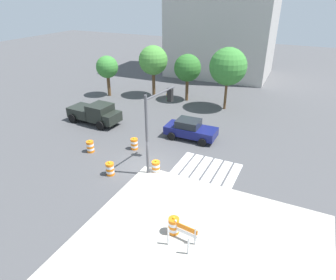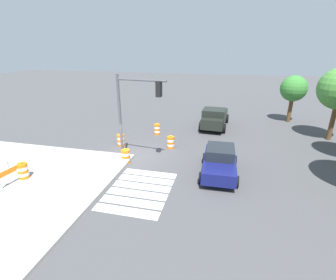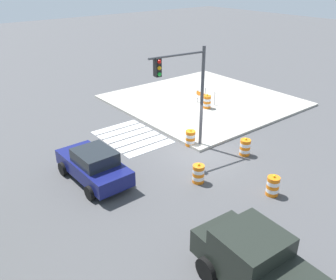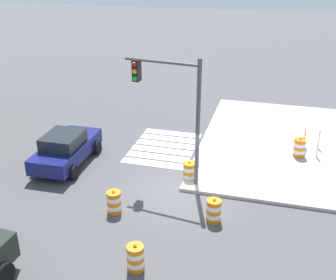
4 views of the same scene
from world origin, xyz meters
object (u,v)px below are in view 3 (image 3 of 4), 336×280
traffic_barrel_median_near (245,147)px  traffic_light_pole (185,82)px  traffic_barrel_crosswalk_end (190,138)px  construction_barricade (204,97)px  sports_car (94,165)px  pickup_truck (263,269)px  traffic_barrel_median_far (273,186)px  traffic_barrel_on_sidewalk (207,102)px  traffic_barrel_near_corner (198,174)px

traffic_barrel_median_near → traffic_light_pole: traffic_light_pole is taller
traffic_barrel_crosswalk_end → construction_barricade: construction_barricade is taller
sports_car → construction_barricade: 11.87m
pickup_truck → construction_barricade: pickup_truck is taller
pickup_truck → traffic_barrel_crosswalk_end: size_ratio=5.16×
traffic_barrel_median_far → traffic_barrel_on_sidewalk: 10.81m
traffic_barrel_median_far → construction_barricade: construction_barricade is taller
pickup_truck → traffic_barrel_median_far: 5.69m
construction_barricade → traffic_light_pole: (-4.49, 5.83, 3.19)m
traffic_barrel_median_far → traffic_light_pole: 6.68m
traffic_barrel_median_near → traffic_barrel_median_far: same height
traffic_barrel_median_far → traffic_barrel_near_corner: bearing=33.4°
sports_car → traffic_barrel_near_corner: size_ratio=4.25×
sports_car → traffic_barrel_on_sidewalk: sports_car is taller
construction_barricade → sports_car: bearing=110.4°
pickup_truck → traffic_barrel_median_near: size_ratio=5.16×
pickup_truck → traffic_barrel_median_near: (6.36, -6.73, -0.52)m
traffic_barrel_crosswalk_end → sports_car: bearing=89.1°
sports_car → traffic_barrel_median_near: 8.07m
pickup_truck → traffic_barrel_median_far: size_ratio=5.16×
traffic_barrel_near_corner → traffic_barrel_on_sidewalk: (6.67, -7.05, 0.15)m
pickup_truck → traffic_barrel_near_corner: bearing=-25.9°
traffic_barrel_near_corner → construction_barricade: bearing=-45.1°
sports_car → traffic_barrel_on_sidewalk: (3.43, -10.77, -0.21)m
sports_car → traffic_barrel_near_corner: 4.94m
traffic_barrel_near_corner → traffic_barrel_median_far: bearing=-146.6°
traffic_barrel_near_corner → traffic_barrel_median_far: 3.39m
traffic_barrel_on_sidewalk → construction_barricade: size_ratio=0.78×
traffic_barrel_crosswalk_end → traffic_barrel_median_near: 3.10m
pickup_truck → traffic_barrel_crosswalk_end: 10.46m
traffic_barrel_on_sidewalk → traffic_barrel_crosswalk_end: bearing=126.7°
traffic_barrel_median_near → traffic_light_pole: 4.80m
traffic_barrel_near_corner → traffic_barrel_on_sidewalk: traffic_barrel_on_sidewalk is taller
pickup_truck → traffic_light_pole: traffic_light_pole is taller
pickup_truck → traffic_barrel_crosswalk_end: (9.06, -5.20, -0.52)m
traffic_barrel_crosswalk_end → traffic_barrel_median_far: size_ratio=1.00×
traffic_barrel_on_sidewalk → construction_barricade: bearing=-26.8°
pickup_truck → traffic_barrel_crosswalk_end: bearing=-29.8°
traffic_light_pole → traffic_barrel_near_corner: bearing=151.4°
sports_car → traffic_barrel_median_near: bearing=-110.2°
sports_car → pickup_truck: bearing=-174.8°
sports_car → construction_barricade: size_ratio=3.30×
sports_car → traffic_barrel_median_far: bearing=-137.3°
sports_car → traffic_barrel_on_sidewalk: size_ratio=4.25×
pickup_truck → traffic_barrel_on_sidewalk: size_ratio=5.16×
traffic_barrel_median_far → traffic_light_pole: bearing=2.9°
traffic_barrel_on_sidewalk → traffic_light_pole: bearing=124.6°
pickup_truck → traffic_barrel_median_near: pickup_truck is taller
traffic_barrel_median_near → traffic_barrel_on_sidewalk: traffic_barrel_on_sidewalk is taller
pickup_truck → sports_car: bearing=5.2°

